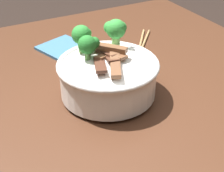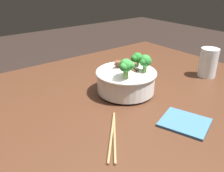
# 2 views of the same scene
# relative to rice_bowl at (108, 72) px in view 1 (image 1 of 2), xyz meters

# --- Properties ---
(dining_table) EXTENTS (1.13, 1.02, 0.83)m
(dining_table) POSITION_rel_rice_bowl_xyz_m (-0.04, 0.01, -0.19)
(dining_table) COLOR #472819
(dining_table) RESTS_ON ground
(rice_bowl) EXTENTS (0.23, 0.23, 0.16)m
(rice_bowl) POSITION_rel_rice_bowl_xyz_m (0.00, 0.00, 0.00)
(rice_bowl) COLOR white
(rice_bowl) RESTS_ON dining_table
(chopsticks_pair) EXTENTS (0.16, 0.18, 0.01)m
(chopsticks_pair) POSITION_rel_rice_bowl_xyz_m (0.20, 0.18, -0.06)
(chopsticks_pair) COLOR #9E7A4C
(chopsticks_pair) RESTS_ON dining_table
(folded_napkin) EXTENTS (0.16, 0.17, 0.01)m
(folded_napkin) POSITION_rel_rice_bowl_xyz_m (-0.00, 0.27, -0.06)
(folded_napkin) COLOR #386689
(folded_napkin) RESTS_ON dining_table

